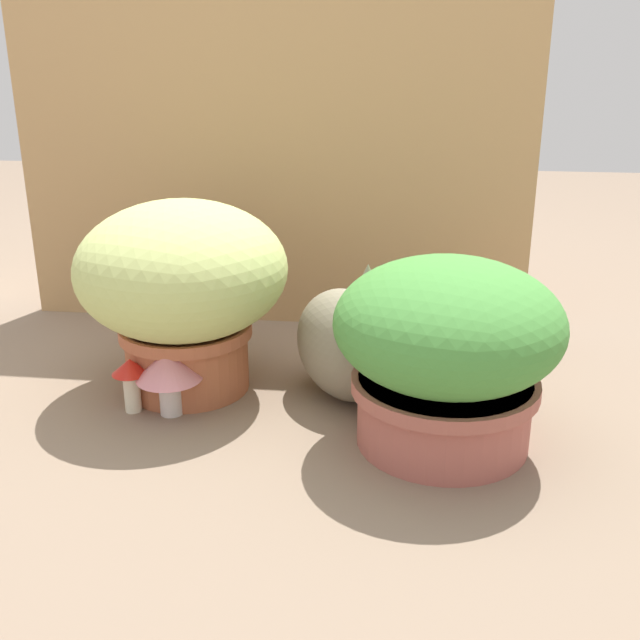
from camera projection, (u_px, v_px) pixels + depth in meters
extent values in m
plane|color=#816C58|center=(230.00, 424.00, 1.43)|extent=(6.00, 6.00, 0.00)
cube|color=tan|center=(271.00, 141.00, 1.80)|extent=(1.24, 0.03, 0.89)
cylinder|color=#AD5C3A|center=(187.00, 356.00, 1.55)|extent=(0.24, 0.24, 0.14)
cylinder|color=#B15E3F|center=(186.00, 330.00, 1.53)|extent=(0.26, 0.26, 0.02)
ellipsoid|color=#BDCC74|center=(182.00, 269.00, 1.49)|extent=(0.41, 0.41, 0.27)
cylinder|color=#AC5C50|center=(443.00, 410.00, 1.34)|extent=(0.30, 0.30, 0.12)
cylinder|color=#A75B4E|center=(445.00, 384.00, 1.33)|extent=(0.32, 0.32, 0.02)
ellipsoid|color=#468C3A|center=(448.00, 324.00, 1.29)|extent=(0.39, 0.39, 0.22)
ellipsoid|color=gray|center=(347.00, 345.00, 1.50)|extent=(0.29, 0.31, 0.22)
ellipsoid|color=#AEAA89|center=(375.00, 367.00, 1.43)|extent=(0.12, 0.12, 0.11)
sphere|color=gray|center=(381.00, 305.00, 1.37)|extent=(0.15, 0.15, 0.11)
cone|color=gray|center=(396.00, 270.00, 1.36)|extent=(0.05, 0.05, 0.04)
cone|color=gray|center=(368.00, 275.00, 1.34)|extent=(0.05, 0.05, 0.04)
cylinder|color=gray|center=(333.00, 361.00, 1.65)|extent=(0.14, 0.17, 0.07)
cylinder|color=silver|center=(171.00, 396.00, 1.45)|extent=(0.04, 0.04, 0.07)
cone|color=pink|center=(168.00, 364.00, 1.43)|extent=(0.13, 0.13, 0.06)
cylinder|color=#EBE3C4|center=(132.00, 392.00, 1.46)|extent=(0.03, 0.03, 0.08)
cone|color=red|center=(130.00, 366.00, 1.45)|extent=(0.07, 0.07, 0.03)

